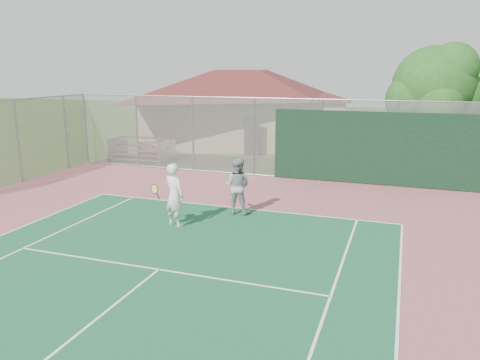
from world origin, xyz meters
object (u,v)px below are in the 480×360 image
player_grey_back (237,186)px  clubhouse (242,100)px  bleachers (141,149)px  player_white_front (174,195)px  tree (435,90)px

player_grey_back → clubhouse: bearing=-70.7°
clubhouse → player_grey_back: clubhouse is taller
bleachers → player_white_front: 11.29m
clubhouse → bleachers: size_ratio=4.67×
clubhouse → bleachers: clubhouse is taller
clubhouse → player_white_front: (3.50, -16.32, -1.85)m
tree → player_white_front: 13.08m
tree → player_white_front: tree is taller
bleachers → player_white_front: bearing=-55.3°
clubhouse → tree: size_ratio=2.55×
clubhouse → player_white_front: bearing=-95.7°
bleachers → tree: size_ratio=0.55×
player_white_front → player_grey_back: 2.33m
player_grey_back → bleachers: bearing=-41.5°
bleachers → tree: tree is taller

